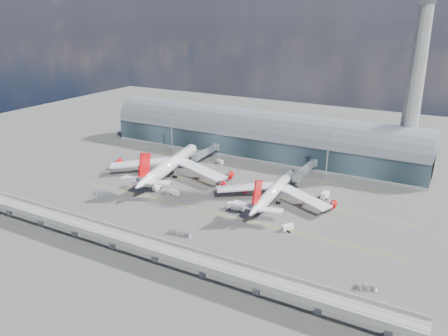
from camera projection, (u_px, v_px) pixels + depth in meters
The scene contains 20 objects.
ground at pixel (192, 197), 211.50m from camera, with size 500.00×500.00×0.00m, color #474744.
taxi_lines at pixel (214, 182), 229.75m from camera, with size 200.00×80.12×0.01m.
terminal at pixel (259, 137), 272.08m from camera, with size 200.00×30.00×28.00m.
control_tower at pixel (416, 80), 224.18m from camera, with size 19.00×19.00×103.00m.
guideway at pixel (112, 235), 164.30m from camera, with size 220.00×8.50×7.20m.
floodlight_mast_left at pixel (172, 132), 274.97m from camera, with size 3.00×0.70×25.70m.
floodlight_mast_right at pixel (328, 155), 229.69m from camera, with size 3.00×0.70×25.70m.
airliner_left at pixel (170, 165), 236.50m from camera, with size 70.52×74.23×22.69m.
airliner_right at pixel (274, 191), 205.39m from camera, with size 58.54×61.19×19.41m.
jet_bridge_left at pixel (207, 151), 263.93m from camera, with size 4.40×28.00×7.25m.
jet_bridge_right at pixel (306, 169), 233.86m from camera, with size 4.40×32.00×7.25m.
service_truck_0 at pixel (157, 187), 220.07m from camera, with size 3.07×6.36×2.53m.
service_truck_1 at pixel (174, 192), 213.47m from camera, with size 4.78×2.58×2.70m.
service_truck_2 at pixel (236, 207), 197.13m from camera, with size 8.38×2.69×3.03m.
service_truck_3 at pixel (287, 227), 178.88m from camera, with size 4.49×5.45×2.51m.
service_truck_4 at pixel (325, 195), 209.70m from camera, with size 3.10×5.61×3.13m.
service_truck_5 at pixel (220, 162), 257.82m from camera, with size 5.46×3.85×2.47m.
cargo_train_0 at pixel (101, 193), 213.97m from camera, with size 7.35×3.88×1.62m.
cargo_train_1 at pixel (180, 233), 175.09m from camera, with size 10.08×2.79×1.66m.
cargo_train_2 at pixel (366, 287), 140.75m from camera, with size 7.04×3.72×1.56m.
Camera 1 is at (107.24, -162.93, 84.45)m, focal length 35.00 mm.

